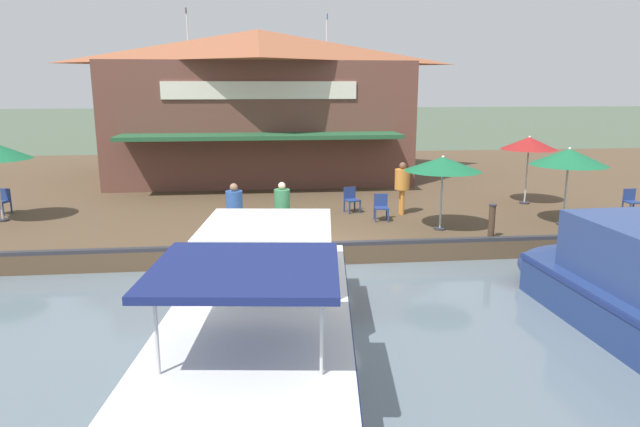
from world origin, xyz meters
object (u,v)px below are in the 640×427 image
at_px(cafe_chair_beside_entrance, 631,200).
at_px(tree_behind_restaurant, 264,87).
at_px(person_mid_patio, 282,203).
at_px(motorboat_far_downstream, 266,299).
at_px(cafe_chair_under_first_umbrella, 351,198).
at_px(patio_umbrella_mid_patio_left, 443,164).
at_px(cafe_chair_mid_patio, 381,206).
at_px(patio_umbrella_far_corner, 529,143).
at_px(cafe_chair_back_row_seat, 2,200).
at_px(person_at_quay_edge, 402,182).
at_px(patio_umbrella_back_row, 569,157).
at_px(waterfront_restaurant, 260,102).
at_px(mooring_post, 492,221).
at_px(person_near_entrance, 234,205).

relative_size(cafe_chair_beside_entrance, tree_behind_restaurant, 0.13).
xyz_separation_m(person_mid_patio, motorboat_far_downstream, (5.53, -0.56, -0.74)).
distance_m(cafe_chair_under_first_umbrella, motorboat_far_downstream, 9.04).
bearing_deg(patio_umbrella_mid_patio_left, cafe_chair_under_first_umbrella, -139.80).
height_order(person_mid_patio, tree_behind_restaurant, tree_behind_restaurant).
bearing_deg(cafe_chair_mid_patio, cafe_chair_beside_entrance, 89.85).
height_order(patio_umbrella_far_corner, cafe_chair_under_first_umbrella, patio_umbrella_far_corner).
bearing_deg(cafe_chair_beside_entrance, cafe_chair_back_row_seat, -96.40).
height_order(person_at_quay_edge, motorboat_far_downstream, motorboat_far_downstream).
bearing_deg(patio_umbrella_back_row, patio_umbrella_far_corner, 174.64).
bearing_deg(patio_umbrella_mid_patio_left, motorboat_far_downstream, -42.51).
height_order(person_mid_patio, motorboat_far_downstream, motorboat_far_downstream).
height_order(patio_umbrella_mid_patio_left, person_at_quay_edge, patio_umbrella_mid_patio_left).
height_order(person_at_quay_edge, person_mid_patio, person_at_quay_edge).
bearing_deg(patio_umbrella_mid_patio_left, cafe_chair_back_row_seat, -104.81).
height_order(patio_umbrella_back_row, cafe_chair_beside_entrance, patio_umbrella_back_row).
xyz_separation_m(person_at_quay_edge, person_mid_patio, (2.46, -4.12, -0.13)).
height_order(waterfront_restaurant, mooring_post, waterfront_restaurant).
bearing_deg(tree_behind_restaurant, cafe_chair_under_first_umbrella, 14.04).
xyz_separation_m(cafe_chair_beside_entrance, person_mid_patio, (1.63, -11.82, 0.51)).
bearing_deg(patio_umbrella_far_corner, cafe_chair_mid_patio, -70.79).
bearing_deg(patio_umbrella_mid_patio_left, cafe_chair_mid_patio, -131.89).
relative_size(cafe_chair_under_first_umbrella, person_mid_patio, 0.54).
bearing_deg(cafe_chair_back_row_seat, cafe_chair_under_first_umbrella, 85.04).
bearing_deg(patio_umbrella_far_corner, cafe_chair_beside_entrance, 53.24).
xyz_separation_m(patio_umbrella_far_corner, cafe_chair_back_row_seat, (-0.31, -18.33, -1.74)).
relative_size(motorboat_far_downstream, mooring_post, 9.23).
height_order(patio_umbrella_far_corner, person_near_entrance, patio_umbrella_far_corner).
xyz_separation_m(patio_umbrella_mid_patio_left, person_near_entrance, (0.61, -6.10, -0.97)).
bearing_deg(waterfront_restaurant, patio_umbrella_far_corner, 48.71).
height_order(cafe_chair_beside_entrance, cafe_chair_under_first_umbrella, same).
distance_m(patio_umbrella_far_corner, person_near_entrance, 11.22).
xyz_separation_m(patio_umbrella_far_corner, tree_behind_restaurant, (-10.31, -9.33, 1.94)).
bearing_deg(cafe_chair_back_row_seat, mooring_post, 72.20).
bearing_deg(person_at_quay_edge, cafe_chair_back_row_seat, -96.57).
height_order(cafe_chair_back_row_seat, person_near_entrance, person_near_entrance).
relative_size(patio_umbrella_far_corner, tree_behind_restaurant, 0.38).
distance_m(cafe_chair_mid_patio, mooring_post, 3.65).
xyz_separation_m(waterfront_restaurant, cafe_chair_mid_patio, (10.44, 3.74, -2.98)).
bearing_deg(person_at_quay_edge, mooring_post, 27.94).
bearing_deg(waterfront_restaurant, motorboat_far_downstream, -0.22).
relative_size(motorboat_far_downstream, tree_behind_restaurant, 1.40).
bearing_deg(cafe_chair_beside_entrance, patio_umbrella_far_corner, -126.76).
xyz_separation_m(patio_umbrella_far_corner, motorboat_far_downstream, (9.21, -9.64, -1.97)).
xyz_separation_m(cafe_chair_mid_patio, mooring_post, (2.52, 2.64, 0.03)).
height_order(patio_umbrella_far_corner, patio_umbrella_mid_patio_left, patio_umbrella_far_corner).
height_order(person_near_entrance, tree_behind_restaurant, tree_behind_restaurant).
xyz_separation_m(cafe_chair_beside_entrance, cafe_chair_under_first_umbrella, (-1.35, -9.33, 0.00)).
bearing_deg(waterfront_restaurant, patio_umbrella_back_row, 38.51).
distance_m(cafe_chair_back_row_seat, tree_behind_restaurant, 13.94).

